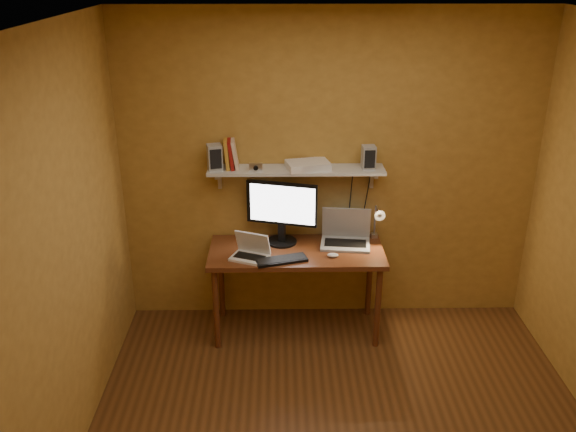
{
  "coord_description": "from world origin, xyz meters",
  "views": [
    {
      "loc": [
        -0.41,
        -3.11,
        2.91
      ],
      "look_at": [
        -0.35,
        1.18,
        1.09
      ],
      "focal_mm": 38.0,
      "sensor_mm": 36.0,
      "label": 1
    }
  ],
  "objects_px": {
    "keyboard": "(281,260)",
    "speaker_left": "(215,157)",
    "router": "(308,165)",
    "laptop": "(346,234)",
    "netbook": "(251,251)",
    "desk_lamp": "(378,219)",
    "desk": "(296,260)",
    "mouse": "(333,255)",
    "shelf_camera": "(256,167)",
    "wall_shelf": "(296,170)",
    "speaker_right": "(369,157)",
    "monitor": "(282,210)"
  },
  "relations": [
    {
      "from": "mouse",
      "to": "desk_lamp",
      "type": "xyz_separation_m",
      "value": [
        0.38,
        0.25,
        0.19
      ]
    },
    {
      "from": "desk",
      "to": "mouse",
      "type": "relative_size",
      "value": 15.91
    },
    {
      "from": "keyboard",
      "to": "speaker_left",
      "type": "bearing_deg",
      "value": 127.31
    },
    {
      "from": "netbook",
      "to": "mouse",
      "type": "height_order",
      "value": "netbook"
    },
    {
      "from": "netbook",
      "to": "speaker_right",
      "type": "distance_m",
      "value": 1.18
    },
    {
      "from": "keyboard",
      "to": "router",
      "type": "xyz_separation_m",
      "value": [
        0.22,
        0.39,
        0.64
      ]
    },
    {
      "from": "laptop",
      "to": "shelf_camera",
      "type": "bearing_deg",
      "value": -173.18
    },
    {
      "from": "router",
      "to": "netbook",
      "type": "bearing_deg",
      "value": -145.01
    },
    {
      "from": "speaker_right",
      "to": "router",
      "type": "xyz_separation_m",
      "value": [
        -0.48,
        0.01,
        -0.06
      ]
    },
    {
      "from": "speaker_right",
      "to": "router",
      "type": "bearing_deg",
      "value": 175.44
    },
    {
      "from": "wall_shelf",
      "to": "router",
      "type": "height_order",
      "value": "router"
    },
    {
      "from": "netbook",
      "to": "desk_lamp",
      "type": "relative_size",
      "value": 0.89
    },
    {
      "from": "desk_lamp",
      "to": "speaker_left",
      "type": "xyz_separation_m",
      "value": [
        -1.3,
        0.06,
        0.52
      ]
    },
    {
      "from": "speaker_right",
      "to": "wall_shelf",
      "type": "bearing_deg",
      "value": 175.45
    },
    {
      "from": "desk",
      "to": "speaker_left",
      "type": "bearing_deg",
      "value": 163.95
    },
    {
      "from": "keyboard",
      "to": "shelf_camera",
      "type": "height_order",
      "value": "shelf_camera"
    },
    {
      "from": "speaker_left",
      "to": "router",
      "type": "relative_size",
      "value": 0.6
    },
    {
      "from": "laptop",
      "to": "keyboard",
      "type": "xyz_separation_m",
      "value": [
        -0.53,
        -0.33,
        -0.07
      ]
    },
    {
      "from": "laptop",
      "to": "shelf_camera",
      "type": "height_order",
      "value": "shelf_camera"
    },
    {
      "from": "speaker_left",
      "to": "keyboard",
      "type": "bearing_deg",
      "value": -51.11
    },
    {
      "from": "monitor",
      "to": "laptop",
      "type": "height_order",
      "value": "monitor"
    },
    {
      "from": "speaker_left",
      "to": "laptop",
      "type": "bearing_deg",
      "value": -17.7
    },
    {
      "from": "keyboard",
      "to": "speaker_left",
      "type": "relative_size",
      "value": 2.0
    },
    {
      "from": "wall_shelf",
      "to": "speaker_right",
      "type": "distance_m",
      "value": 0.58
    },
    {
      "from": "desk",
      "to": "speaker_right",
      "type": "bearing_deg",
      "value": 18.06
    },
    {
      "from": "desk_lamp",
      "to": "router",
      "type": "xyz_separation_m",
      "value": [
        -0.57,
        0.07,
        0.44
      ]
    },
    {
      "from": "mouse",
      "to": "shelf_camera",
      "type": "bearing_deg",
      "value": 163.22
    },
    {
      "from": "netbook",
      "to": "keyboard",
      "type": "height_order",
      "value": "netbook"
    },
    {
      "from": "monitor",
      "to": "keyboard",
      "type": "xyz_separation_m",
      "value": [
        -0.01,
        -0.34,
        -0.28
      ]
    },
    {
      "from": "mouse",
      "to": "speaker_left",
      "type": "xyz_separation_m",
      "value": [
        -0.92,
        0.31,
        0.71
      ]
    },
    {
      "from": "speaker_left",
      "to": "router",
      "type": "distance_m",
      "value": 0.74
    },
    {
      "from": "wall_shelf",
      "to": "mouse",
      "type": "distance_m",
      "value": 0.73
    },
    {
      "from": "desk_lamp",
      "to": "speaker_right",
      "type": "xyz_separation_m",
      "value": [
        -0.09,
        0.06,
        0.51
      ]
    },
    {
      "from": "router",
      "to": "wall_shelf",
      "type": "bearing_deg",
      "value": 179.17
    },
    {
      "from": "desk",
      "to": "mouse",
      "type": "height_order",
      "value": "mouse"
    },
    {
      "from": "desk",
      "to": "keyboard",
      "type": "xyz_separation_m",
      "value": [
        -0.12,
        -0.2,
        0.1
      ]
    },
    {
      "from": "laptop",
      "to": "netbook",
      "type": "distance_m",
      "value": 0.81
    },
    {
      "from": "mouse",
      "to": "keyboard",
      "type": "bearing_deg",
      "value": -163.6
    },
    {
      "from": "keyboard",
      "to": "router",
      "type": "height_order",
      "value": "router"
    },
    {
      "from": "desk",
      "to": "router",
      "type": "xyz_separation_m",
      "value": [
        0.09,
        0.19,
        0.74
      ]
    },
    {
      "from": "netbook",
      "to": "desk_lamp",
      "type": "distance_m",
      "value": 1.06
    },
    {
      "from": "speaker_left",
      "to": "shelf_camera",
      "type": "height_order",
      "value": "speaker_left"
    },
    {
      "from": "shelf_camera",
      "to": "router",
      "type": "height_order",
      "value": "shelf_camera"
    },
    {
      "from": "laptop",
      "to": "keyboard",
      "type": "height_order",
      "value": "laptop"
    },
    {
      "from": "wall_shelf",
      "to": "keyboard",
      "type": "bearing_deg",
      "value": -107.59
    },
    {
      "from": "monitor",
      "to": "keyboard",
      "type": "bearing_deg",
      "value": -76.23
    },
    {
      "from": "router",
      "to": "shelf_camera",
      "type": "bearing_deg",
      "value": -171.81
    },
    {
      "from": "monitor",
      "to": "desk_lamp",
      "type": "relative_size",
      "value": 1.51
    },
    {
      "from": "mouse",
      "to": "speaker_left",
      "type": "bearing_deg",
      "value": 168.12
    },
    {
      "from": "speaker_right",
      "to": "shelf_camera",
      "type": "bearing_deg",
      "value": 179.66
    }
  ]
}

